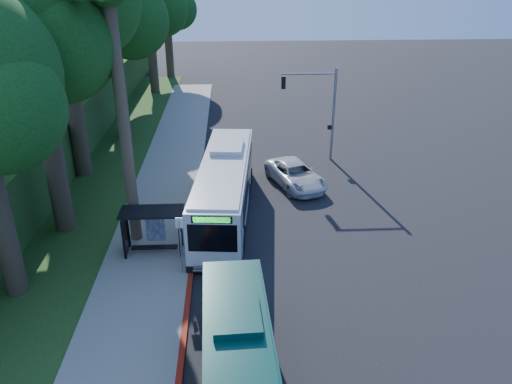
{
  "coord_description": "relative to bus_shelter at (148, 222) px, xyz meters",
  "views": [
    {
      "loc": [
        -2.87,
        -25.68,
        14.22
      ],
      "look_at": [
        -1.46,
        1.0,
        1.57
      ],
      "focal_mm": 35.0,
      "sensor_mm": 36.0,
      "label": 1
    }
  ],
  "objects": [
    {
      "name": "red_curb",
      "position": [
        2.26,
        -1.14,
        -1.74
      ],
      "size": [
        0.25,
        30.0,
        0.13
      ],
      "primitive_type": "cube",
      "color": "#9E2011",
      "rests_on": "ground"
    },
    {
      "name": "tree_4",
      "position": [
        -4.14,
        34.84,
        7.92
      ],
      "size": [
        8.4,
        8.0,
        14.14
      ],
      "color": "#382B1E",
      "rests_on": "ground"
    },
    {
      "name": "sidewalk",
      "position": [
        -0.04,
        2.86,
        -1.75
      ],
      "size": [
        4.5,
        70.0,
        0.12
      ],
      "primitive_type": "cube",
      "color": "gray",
      "rests_on": "ground"
    },
    {
      "name": "pickup",
      "position": [
        8.71,
        8.15,
        -1.03
      ],
      "size": [
        4.27,
        6.14,
        1.56
      ],
      "primitive_type": "imported",
      "rotation": [
        0.0,
        0.0,
        0.33
      ],
      "color": "silver",
      "rests_on": "ground"
    },
    {
      "name": "white_bus",
      "position": [
        3.97,
        4.12,
        0.05
      ],
      "size": [
        3.84,
        12.93,
        3.8
      ],
      "rotation": [
        0.0,
        0.0,
        -0.09
      ],
      "color": "silver",
      "rests_on": "ground"
    },
    {
      "name": "palm_tree",
      "position": [
        -0.94,
        1.36,
        10.57
      ],
      "size": [
        4.2,
        4.2,
        14.4
      ],
      "color": "#4C3F2D",
      "rests_on": "ground"
    },
    {
      "name": "tree_5",
      "position": [
        -3.16,
        42.84,
        7.16
      ],
      "size": [
        7.35,
        7.0,
        12.86
      ],
      "color": "#382B1E",
      "rests_on": "ground"
    },
    {
      "name": "traffic_signal_pole",
      "position": [
        11.04,
        12.86,
        2.62
      ],
      "size": [
        4.1,
        0.3,
        7.0
      ],
      "color": "gray",
      "rests_on": "ground"
    },
    {
      "name": "bus_shelter",
      "position": [
        0.0,
        0.0,
        0.0
      ],
      "size": [
        3.2,
        1.51,
        2.55
      ],
      "color": "black",
      "rests_on": "ground"
    },
    {
      "name": "tree_0",
      "position": [
        -5.14,
        2.84,
        9.4
      ],
      "size": [
        8.4,
        8.0,
        15.7
      ],
      "color": "#382B1E",
      "rests_on": "ground"
    },
    {
      "name": "ground",
      "position": [
        7.26,
        2.86,
        -1.81
      ],
      "size": [
        140.0,
        140.0,
        0.0
      ],
      "primitive_type": "plane",
      "color": "black",
      "rests_on": "ground"
    },
    {
      "name": "stop_sign_pole",
      "position": [
        1.86,
        -2.14,
        0.28
      ],
      "size": [
        0.35,
        0.06,
        3.17
      ],
      "color": "gray",
      "rests_on": "ground"
    },
    {
      "name": "grass_verge",
      "position": [
        -5.74,
        7.86,
        -1.78
      ],
      "size": [
        8.0,
        70.0,
        0.06
      ],
      "primitive_type": "cube",
      "color": "#234719",
      "rests_on": "ground"
    },
    {
      "name": "tree_2",
      "position": [
        -4.64,
        18.84,
        8.67
      ],
      "size": [
        8.82,
        8.4,
        15.12
      ],
      "color": "#382B1E",
      "rests_on": "ground"
    }
  ]
}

